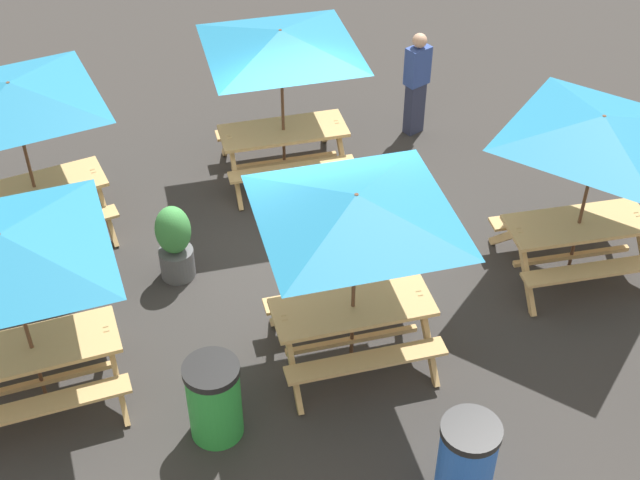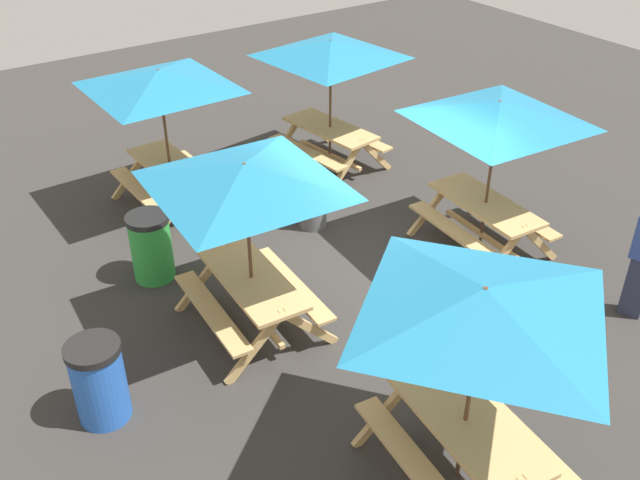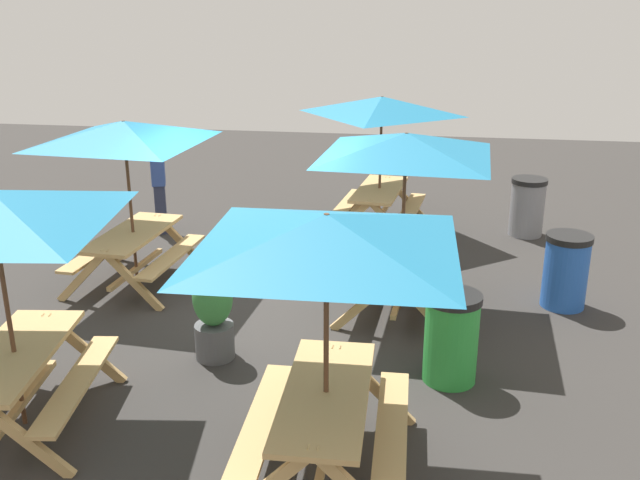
{
  "view_description": "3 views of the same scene",
  "coord_description": "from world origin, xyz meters",
  "px_view_note": "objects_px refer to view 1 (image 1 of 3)",
  "views": [
    {
      "loc": [
        -2.66,
        -8.65,
        7.59
      ],
      "look_at": [
        -0.12,
        -0.94,
        0.9
      ],
      "focal_mm": 50.0,
      "sensor_mm": 36.0,
      "label": 1
    },
    {
      "loc": [
        6.24,
        -5.29,
        5.8
      ],
      "look_at": [
        -0.12,
        -0.94,
        0.9
      ],
      "focal_mm": 40.0,
      "sensor_mm": 36.0,
      "label": 2
    },
    {
      "loc": [
        -8.61,
        -2.27,
        3.87
      ],
      "look_at": [
        -0.12,
        -0.94,
        0.9
      ],
      "focal_mm": 40.0,
      "sensor_mm": 36.0,
      "label": 3
    }
  ],
  "objects_px": {
    "picnic_table_0": "(356,219)",
    "trash_bin_green": "(214,400)",
    "picnic_table_1": "(14,105)",
    "picnic_table_3": "(6,259)",
    "trash_bin_blue": "(466,460)",
    "person_standing": "(417,81)",
    "potted_plant_0": "(175,242)",
    "picnic_table_4": "(281,51)",
    "picnic_table_2": "(599,139)"
  },
  "relations": [
    {
      "from": "picnic_table_0",
      "to": "trash_bin_green",
      "type": "height_order",
      "value": "picnic_table_0"
    },
    {
      "from": "trash_bin_green",
      "to": "picnic_table_1",
      "type": "bearing_deg",
      "value": 109.93
    },
    {
      "from": "picnic_table_3",
      "to": "trash_bin_green",
      "type": "xyz_separation_m",
      "value": [
        1.7,
        -1.07,
        -1.49
      ]
    },
    {
      "from": "trash_bin_blue",
      "to": "person_standing",
      "type": "bearing_deg",
      "value": 71.39
    },
    {
      "from": "picnic_table_1",
      "to": "person_standing",
      "type": "distance_m",
      "value": 5.87
    },
    {
      "from": "trash_bin_green",
      "to": "potted_plant_0",
      "type": "xyz_separation_m",
      "value": [
        0.1,
        2.59,
        0.04
      ]
    },
    {
      "from": "trash_bin_blue",
      "to": "potted_plant_0",
      "type": "height_order",
      "value": "potted_plant_0"
    },
    {
      "from": "trash_bin_green",
      "to": "person_standing",
      "type": "distance_m",
      "value": 6.42
    },
    {
      "from": "picnic_table_4",
      "to": "potted_plant_0",
      "type": "height_order",
      "value": "picnic_table_4"
    },
    {
      "from": "picnic_table_2",
      "to": "picnic_table_3",
      "type": "xyz_separation_m",
      "value": [
        -6.59,
        -0.06,
        0.0
      ]
    },
    {
      "from": "picnic_table_4",
      "to": "picnic_table_1",
      "type": "bearing_deg",
      "value": -170.92
    },
    {
      "from": "person_standing",
      "to": "trash_bin_green",
      "type": "bearing_deg",
      "value": -151.15
    },
    {
      "from": "picnic_table_1",
      "to": "trash_bin_green",
      "type": "xyz_separation_m",
      "value": [
        1.45,
        -4.01,
        -1.49
      ]
    },
    {
      "from": "picnic_table_2",
      "to": "picnic_table_3",
      "type": "relative_size",
      "value": 0.83
    },
    {
      "from": "picnic_table_3",
      "to": "trash_bin_green",
      "type": "bearing_deg",
      "value": -33.54
    },
    {
      "from": "picnic_table_2",
      "to": "trash_bin_green",
      "type": "xyz_separation_m",
      "value": [
        -4.89,
        -1.12,
        -1.49
      ]
    },
    {
      "from": "picnic_table_4",
      "to": "trash_bin_blue",
      "type": "xyz_separation_m",
      "value": [
        0.13,
        -5.81,
        -1.49
      ]
    },
    {
      "from": "picnic_table_2",
      "to": "potted_plant_0",
      "type": "bearing_deg",
      "value": 169.33
    },
    {
      "from": "picnic_table_2",
      "to": "picnic_table_3",
      "type": "height_order",
      "value": "same"
    },
    {
      "from": "picnic_table_1",
      "to": "picnic_table_4",
      "type": "height_order",
      "value": "same"
    },
    {
      "from": "picnic_table_0",
      "to": "trash_bin_green",
      "type": "xyz_separation_m",
      "value": [
        -1.73,
        -0.6,
        -1.49
      ]
    },
    {
      "from": "potted_plant_0",
      "to": "picnic_table_1",
      "type": "bearing_deg",
      "value": 137.66
    },
    {
      "from": "potted_plant_0",
      "to": "person_standing",
      "type": "relative_size",
      "value": 0.64
    },
    {
      "from": "picnic_table_0",
      "to": "picnic_table_2",
      "type": "relative_size",
      "value": 1.21
    },
    {
      "from": "picnic_table_2",
      "to": "picnic_table_0",
      "type": "bearing_deg",
      "value": -164.26
    },
    {
      "from": "picnic_table_1",
      "to": "picnic_table_4",
      "type": "distance_m",
      "value": 3.48
    },
    {
      "from": "picnic_table_2",
      "to": "picnic_table_4",
      "type": "relative_size",
      "value": 0.83
    },
    {
      "from": "picnic_table_0",
      "to": "picnic_table_3",
      "type": "distance_m",
      "value": 3.46
    },
    {
      "from": "trash_bin_green",
      "to": "person_standing",
      "type": "bearing_deg",
      "value": 48.34
    },
    {
      "from": "picnic_table_1",
      "to": "person_standing",
      "type": "bearing_deg",
      "value": 0.02
    },
    {
      "from": "picnic_table_4",
      "to": "potted_plant_0",
      "type": "xyz_separation_m",
      "value": [
        -1.92,
        -1.72,
        -1.45
      ]
    },
    {
      "from": "trash_bin_blue",
      "to": "picnic_table_1",
      "type": "bearing_deg",
      "value": 123.17
    },
    {
      "from": "picnic_table_0",
      "to": "picnic_table_1",
      "type": "bearing_deg",
      "value": 136.64
    },
    {
      "from": "picnic_table_0",
      "to": "picnic_table_1",
      "type": "xyz_separation_m",
      "value": [
        -3.18,
        3.4,
        0.0
      ]
    },
    {
      "from": "picnic_table_1",
      "to": "picnic_table_3",
      "type": "distance_m",
      "value": 2.95
    },
    {
      "from": "picnic_table_3",
      "to": "picnic_table_2",
      "type": "bearing_deg",
      "value": -0.89
    },
    {
      "from": "picnic_table_3",
      "to": "person_standing",
      "type": "bearing_deg",
      "value": 30.61
    },
    {
      "from": "picnic_table_2",
      "to": "trash_bin_blue",
      "type": "bearing_deg",
      "value": -129.98
    },
    {
      "from": "picnic_table_1",
      "to": "person_standing",
      "type": "xyz_separation_m",
      "value": [
        5.71,
        0.78,
        -1.1
      ]
    },
    {
      "from": "picnic_table_2",
      "to": "picnic_table_1",
      "type": "bearing_deg",
      "value": 161.95
    },
    {
      "from": "picnic_table_0",
      "to": "potted_plant_0",
      "type": "relative_size",
      "value": 2.66
    },
    {
      "from": "picnic_table_1",
      "to": "potted_plant_0",
      "type": "bearing_deg",
      "value": -50.12
    },
    {
      "from": "picnic_table_0",
      "to": "potted_plant_0",
      "type": "distance_m",
      "value": 2.96
    },
    {
      "from": "picnic_table_0",
      "to": "person_standing",
      "type": "distance_m",
      "value": 5.01
    },
    {
      "from": "potted_plant_0",
      "to": "picnic_table_0",
      "type": "bearing_deg",
      "value": -50.63
    },
    {
      "from": "picnic_table_3",
      "to": "trash_bin_blue",
      "type": "xyz_separation_m",
      "value": [
        3.84,
        -2.56,
        -1.49
      ]
    },
    {
      "from": "picnic_table_2",
      "to": "picnic_table_4",
      "type": "xyz_separation_m",
      "value": [
        -2.87,
        3.19,
        0.0
      ]
    },
    {
      "from": "picnic_table_3",
      "to": "picnic_table_4",
      "type": "distance_m",
      "value": 4.93
    },
    {
      "from": "picnic_table_3",
      "to": "person_standing",
      "type": "height_order",
      "value": "picnic_table_3"
    },
    {
      "from": "picnic_table_2",
      "to": "picnic_table_3",
      "type": "bearing_deg",
      "value": -173.13
    }
  ]
}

